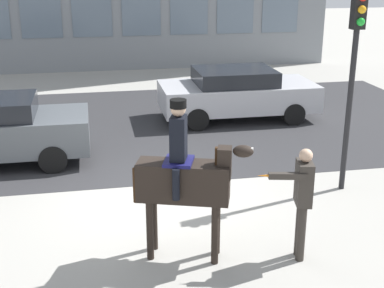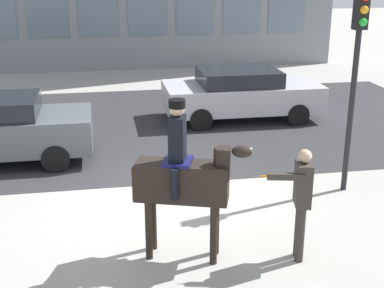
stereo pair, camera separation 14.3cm
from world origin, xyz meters
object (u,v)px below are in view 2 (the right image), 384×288
Objects in this scene: traffic_light at (357,60)px; mounted_horse_lead at (184,178)px; street_car_far_lane at (241,93)px; pedestrian_bystander at (301,196)px.

mounted_horse_lead is at bearing -151.09° from traffic_light.
traffic_light is at bearing 47.20° from mounted_horse_lead.
street_car_far_lane is (2.81, 7.28, -0.55)m from mounted_horse_lead.
street_car_far_lane is (1.11, 7.65, -0.29)m from pedestrian_bystander.
pedestrian_bystander reaches higher than street_car_far_lane.
mounted_horse_lead is 1.76m from pedestrian_bystander.
pedestrian_bystander is 0.46× the size of traffic_light.
traffic_light reaches higher than mounted_horse_lead.
pedestrian_bystander is at bearing -98.27° from street_car_far_lane.
traffic_light is (3.56, 1.96, 1.30)m from mounted_horse_lead.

